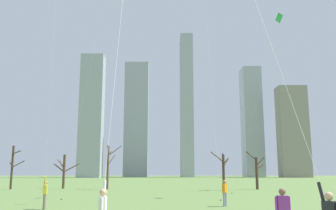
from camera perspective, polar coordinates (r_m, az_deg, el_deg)
name	(u,v)px	position (r m, az deg, el deg)	size (l,w,h in m)	color
kite_flyer_midfield_center_red	(47,159)	(22.18, -18.27, -7.91)	(2.03, 6.27, 15.40)	#726656
kite_flyer_foreground_right_yellow	(108,150)	(12.60, -9.23, -6.96)	(0.28, 5.73, 12.81)	gray
kite_flyer_midfield_left_blue	(277,66)	(12.21, 16.49, 5.83)	(3.51, 7.23, 21.31)	gray
bystander_strolling_midfield	(225,192)	(24.01, 8.79, -13.13)	(0.37, 0.42, 1.62)	gray
distant_kite_high_overhead_green	(275,35)	(36.60, 16.19, 10.37)	(4.36, 5.46, 16.84)	green
bare_tree_right_of_center	(108,165)	(47.26, -9.23, -9.18)	(2.02, 2.53, 5.51)	brown
bare_tree_far_right_edge	(223,169)	(44.07, 8.59, -9.85)	(2.33, 2.86, 4.44)	#423326
bare_tree_leftmost	(13,166)	(50.48, -22.95, -8.75)	(1.78, 1.03, 5.36)	#423326
bare_tree_center	(257,171)	(47.41, 13.57, -9.94)	(2.31, 1.22, 4.68)	#423326
bare_tree_rightmost	(64,170)	(50.28, -15.83, -9.72)	(3.23, 1.14, 4.34)	#4C3828
skyline_mid_tower_right	(293,131)	(150.24, 18.78, -3.88)	(10.86, 7.09, 35.08)	gray
skyline_short_annex	(136,119)	(158.58, -4.93, -2.13)	(10.14, 5.77, 49.19)	#9EA3AD
skyline_wide_slab	(92,115)	(142.56, -11.77, -1.53)	(8.61, 6.56, 46.71)	#9EA3AD
skyline_squat_block	(186,105)	(151.96, 2.88, -0.03)	(5.03, 11.59, 58.42)	#9EA3AD
skyline_tall_tower	(252,122)	(159.90, 12.86, -2.51)	(7.73, 9.30, 46.22)	#9EA3AD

